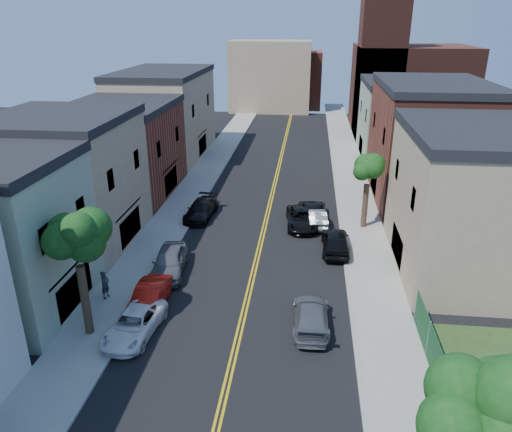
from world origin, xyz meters
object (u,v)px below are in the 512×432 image
(grey_car_right, at_px, (311,316))
(pedestrian_left, at_px, (105,285))
(red_sedan, at_px, (150,297))
(black_suv_lane, at_px, (302,218))
(black_car_right, at_px, (336,241))
(grey_car_left, at_px, (169,261))
(white_pickup, at_px, (134,324))
(black_car_left, at_px, (201,209))
(dark_car_right_far, at_px, (312,211))
(silver_car_right, at_px, (317,217))

(grey_car_right, distance_m, pedestrian_left, 12.26)
(red_sedan, distance_m, black_suv_lane, 15.41)
(grey_car_right, relative_size, black_car_right, 1.00)
(grey_car_left, bearing_deg, white_pickup, -96.25)
(black_car_left, distance_m, dark_car_right_far, 9.34)
(black_car_right, bearing_deg, dark_car_right_far, -74.68)
(black_car_right, bearing_deg, red_sedan, 37.71)
(black_car_left, xyz_separation_m, dark_car_right_far, (9.30, 0.81, -0.03))
(white_pickup, xyz_separation_m, black_car_right, (11.00, 11.22, 0.16))
(grey_car_left, relative_size, black_car_left, 1.00)
(white_pickup, distance_m, grey_car_left, 6.79)
(silver_car_right, height_order, dark_car_right_far, dark_car_right_far)
(black_car_right, height_order, black_suv_lane, black_car_right)
(black_car_right, bearing_deg, black_suv_lane, -59.49)
(black_suv_lane, bearing_deg, black_car_right, -64.16)
(silver_car_right, bearing_deg, grey_car_left, 37.93)
(black_car_left, bearing_deg, grey_car_right, -53.28)
(grey_car_right, height_order, pedestrian_left, pedestrian_left)
(black_car_left, height_order, silver_car_right, black_car_left)
(red_sedan, height_order, white_pickup, red_sedan)
(black_car_right, relative_size, pedestrian_left, 2.76)
(white_pickup, height_order, dark_car_right_far, dark_car_right_far)
(red_sedan, relative_size, grey_car_left, 0.88)
(white_pickup, xyz_separation_m, grey_car_right, (9.30, 1.74, 0.03))
(black_car_right, distance_m, silver_car_right, 4.89)
(dark_car_right_far, bearing_deg, black_car_right, 103.81)
(dark_car_right_far, xyz_separation_m, black_suv_lane, (-0.85, -1.79, 0.01))
(grey_car_left, relative_size, silver_car_right, 1.20)
(black_car_right, bearing_deg, black_car_left, -25.84)
(grey_car_left, height_order, dark_car_right_far, grey_car_left)
(black_suv_lane, xyz_separation_m, pedestrian_left, (-11.33, -12.31, 0.31))
(dark_car_right_far, bearing_deg, grey_car_left, 46.53)
(black_car_left, relative_size, grey_car_right, 1.04)
(dark_car_right_far, relative_size, black_suv_lane, 0.99)
(grey_car_right, bearing_deg, white_pickup, 9.35)
(white_pickup, relative_size, grey_car_left, 0.95)
(white_pickup, distance_m, pedestrian_left, 4.29)
(black_car_left, relative_size, black_suv_lane, 0.98)
(grey_car_left, xyz_separation_m, silver_car_right, (9.66, 9.13, -0.17))
(black_car_left, height_order, pedestrian_left, pedestrian_left)
(grey_car_right, bearing_deg, dark_car_right_far, -91.27)
(black_car_right, relative_size, black_suv_lane, 0.94)
(black_car_right, bearing_deg, grey_car_right, 79.45)
(grey_car_left, xyz_separation_m, grey_car_right, (9.30, -5.04, -0.15))
(silver_car_right, bearing_deg, black_suv_lane, 14.60)
(dark_car_right_far, bearing_deg, white_pickup, 59.80)
(black_suv_lane, bearing_deg, red_sedan, -128.32)
(grey_car_left, height_order, black_car_left, grey_car_left)
(black_suv_lane, bearing_deg, white_pickup, -123.69)
(pedestrian_left, bearing_deg, white_pickup, -124.16)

